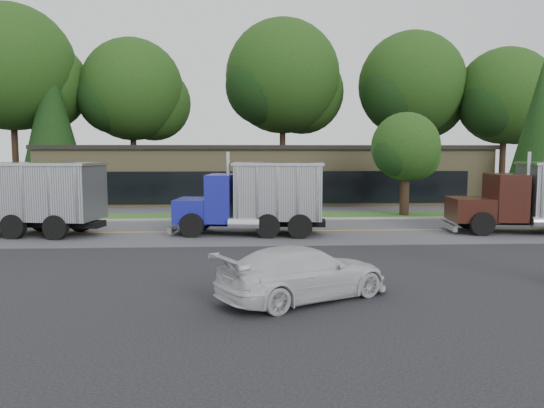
{
  "coord_description": "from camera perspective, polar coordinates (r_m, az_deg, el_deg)",
  "views": [
    {
      "loc": [
        0.25,
        -16.48,
        3.94
      ],
      "look_at": [
        1.39,
        4.54,
        1.8
      ],
      "focal_mm": 35.0,
      "sensor_mm": 36.0,
      "label": 1
    }
  ],
  "objects": [
    {
      "name": "ground",
      "position": [
        16.94,
        -3.9,
        -7.65
      ],
      "size": [
        140.0,
        140.0,
        0.0
      ],
      "primitive_type": "plane",
      "color": "#2F2F34",
      "rests_on": "ground"
    },
    {
      "name": "road",
      "position": [
        25.78,
        -3.63,
        -3.0
      ],
      "size": [
        60.0,
        8.0,
        0.02
      ],
      "primitive_type": "cube",
      "color": "slate",
      "rests_on": "ground"
    },
    {
      "name": "center_line",
      "position": [
        25.78,
        -3.63,
        -3.0
      ],
      "size": [
        60.0,
        0.12,
        0.01
      ],
      "primitive_type": "cube",
      "color": "gold",
      "rests_on": "ground"
    },
    {
      "name": "curb",
      "position": [
        29.94,
        -3.56,
        -1.77
      ],
      "size": [
        60.0,
        0.3,
        0.12
      ],
      "primitive_type": "cube",
      "color": "#9E9E99",
      "rests_on": "ground"
    },
    {
      "name": "grass_verge",
      "position": [
        31.72,
        -3.54,
        -1.34
      ],
      "size": [
        60.0,
        3.4,
        0.03
      ],
      "primitive_type": "cube",
      "color": "#265E20",
      "rests_on": "ground"
    },
    {
      "name": "far_parking",
      "position": [
        36.69,
        -3.48,
        -0.37
      ],
      "size": [
        60.0,
        7.0,
        0.02
      ],
      "primitive_type": "cube",
      "color": "slate",
      "rests_on": "ground"
    },
    {
      "name": "strip_mall",
      "position": [
        42.56,
        -0.75,
        3.19
      ],
      "size": [
        32.0,
        12.0,
        4.0
      ],
      "primitive_type": "cube",
      "color": "#897B54",
      "rests_on": "ground"
    },
    {
      "name": "tree_far_a",
      "position": [
        53.02,
        -25.99,
        12.48
      ],
      "size": [
        11.68,
        11.0,
        16.66
      ],
      "color": "#382619",
      "rests_on": "ground"
    },
    {
      "name": "tree_far_b",
      "position": [
        51.85,
        -14.62,
        11.32
      ],
      "size": [
        9.99,
        9.4,
        14.25
      ],
      "color": "#382619",
      "rests_on": "ground"
    },
    {
      "name": "tree_far_c",
      "position": [
        51.16,
        1.34,
        12.97
      ],
      "size": [
        11.34,
        10.68,
        16.18
      ],
      "color": "#382619",
      "rests_on": "ground"
    },
    {
      "name": "tree_far_d",
      "position": [
        52.39,
        14.91,
        11.75
      ],
      "size": [
        10.49,
        9.87,
        14.96
      ],
      "color": "#382619",
      "rests_on": "ground"
    },
    {
      "name": "tree_far_e",
      "position": [
        53.44,
        23.85,
        10.11
      ],
      "size": [
        9.24,
        8.7,
        13.19
      ],
      "color": "#382619",
      "rests_on": "ground"
    },
    {
      "name": "evergreen_left",
      "position": [
        49.31,
        -22.61,
        8.6
      ],
      "size": [
        5.39,
        5.39,
        12.24
      ],
      "color": "#382619",
      "rests_on": "ground"
    },
    {
      "name": "evergreen_right",
      "position": [
        39.76,
        26.91,
        7.24
      ],
      "size": [
        4.3,
        4.3,
        9.78
      ],
      "color": "#382619",
      "rests_on": "ground"
    },
    {
      "name": "tree_verge",
      "position": [
        33.02,
        14.26,
        5.65
      ],
      "size": [
        4.36,
        4.1,
        6.22
      ],
      "color": "#382619",
      "rests_on": "ground"
    },
    {
      "name": "dump_truck_red",
      "position": [
        27.38,
        -26.13,
        0.75
      ],
      "size": [
        9.81,
        4.14,
        3.36
      ],
      "rotation": [
        0.0,
        0.0,
        2.97
      ],
      "color": "black",
      "rests_on": "ground"
    },
    {
      "name": "dump_truck_blue",
      "position": [
        24.74,
        -1.47,
        0.83
      ],
      "size": [
        7.12,
        3.41,
        3.36
      ],
      "rotation": [
        0.0,
        0.0,
        3.02
      ],
      "color": "black",
      "rests_on": "ground"
    },
    {
      "name": "rally_car",
      "position": [
        14.18,
        3.46,
        -7.4
      ],
      "size": [
        5.18,
        4.07,
        1.4
      ],
      "primitive_type": "imported",
      "rotation": [
        0.0,
        0.0,
        2.08
      ],
      "color": "silver",
      "rests_on": "ground"
    }
  ]
}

